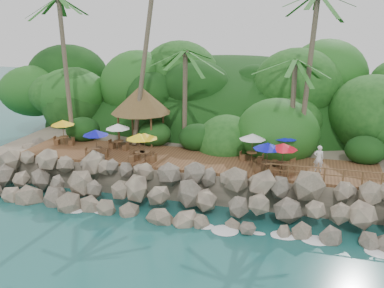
# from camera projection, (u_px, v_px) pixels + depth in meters

# --- Properties ---
(ground) EXTENTS (140.00, 140.00, 0.00)m
(ground) POSITION_uv_depth(u_px,v_px,m) (166.00, 224.00, 26.22)
(ground) COLOR #19514F
(ground) RESTS_ON ground
(land_base) EXTENTS (32.00, 25.20, 2.10)m
(land_base) POSITION_uv_depth(u_px,v_px,m) (220.00, 139.00, 40.67)
(land_base) COLOR gray
(land_base) RESTS_ON ground
(jungle_hill) EXTENTS (44.80, 28.00, 15.40)m
(jungle_hill) POSITION_uv_depth(u_px,v_px,m) (234.00, 130.00, 47.89)
(jungle_hill) COLOR #143811
(jungle_hill) RESTS_ON ground
(seawall) EXTENTS (29.00, 4.00, 2.30)m
(seawall) POSITION_uv_depth(u_px,v_px,m) (175.00, 194.00, 27.73)
(seawall) COLOR gray
(seawall) RESTS_ON ground
(terrace) EXTENTS (26.00, 5.00, 0.20)m
(terrace) POSITION_uv_depth(u_px,v_px,m) (192.00, 160.00, 31.12)
(terrace) COLOR brown
(terrace) RESTS_ON land_base
(jungle_foliage) EXTENTS (44.00, 16.00, 12.00)m
(jungle_foliage) POSITION_uv_depth(u_px,v_px,m) (218.00, 152.00, 40.05)
(jungle_foliage) COLOR #143811
(jungle_foliage) RESTS_ON ground
(foam_line) EXTENTS (25.20, 0.80, 0.06)m
(foam_line) POSITION_uv_depth(u_px,v_px,m) (167.00, 221.00, 26.49)
(foam_line) COLOR white
(foam_line) RESTS_ON ground
(palms) EXTENTS (33.54, 6.70, 15.10)m
(palms) POSITION_uv_depth(u_px,v_px,m) (233.00, 13.00, 30.13)
(palms) COLOR brown
(palms) RESTS_ON ground
(palapa) EXTENTS (4.89, 4.89, 4.60)m
(palapa) POSITION_uv_depth(u_px,v_px,m) (141.00, 99.00, 34.50)
(palapa) COLOR brown
(palapa) RESTS_ON ground
(dining_clusters) EXTENTS (19.26, 4.93, 2.06)m
(dining_clusters) POSITION_uv_depth(u_px,v_px,m) (179.00, 137.00, 30.39)
(dining_clusters) COLOR brown
(dining_clusters) RESTS_ON terrace
(railing) EXTENTS (8.30, 0.10, 1.00)m
(railing) POSITION_uv_depth(u_px,v_px,m) (334.00, 175.00, 26.22)
(railing) COLOR brown
(railing) RESTS_ON terrace
(waiter) EXTENTS (0.69, 0.48, 1.79)m
(waiter) POSITION_uv_depth(u_px,v_px,m) (319.00, 158.00, 28.29)
(waiter) COLOR white
(waiter) RESTS_ON terrace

